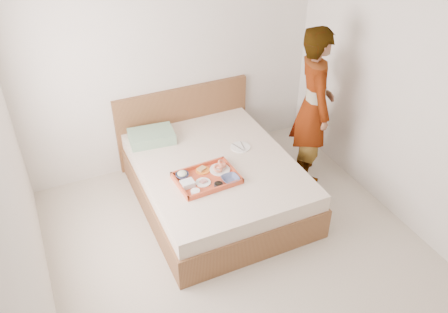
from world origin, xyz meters
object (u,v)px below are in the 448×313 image
at_px(tray, 207,178).
at_px(person, 313,107).
at_px(bed, 216,182).
at_px(dinner_plate, 240,147).

height_order(tray, person, person).
distance_m(bed, dinner_plate, 0.47).
bearing_deg(person, tray, 118.06).
relative_size(bed, person, 1.10).
relative_size(tray, dinner_plate, 2.78).
bearing_deg(bed, dinner_plate, 20.80).
distance_m(bed, tray, 0.43).
xyz_separation_m(tray, dinner_plate, (0.56, 0.38, -0.02)).
height_order(tray, dinner_plate, tray).
bearing_deg(bed, person, 0.78).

